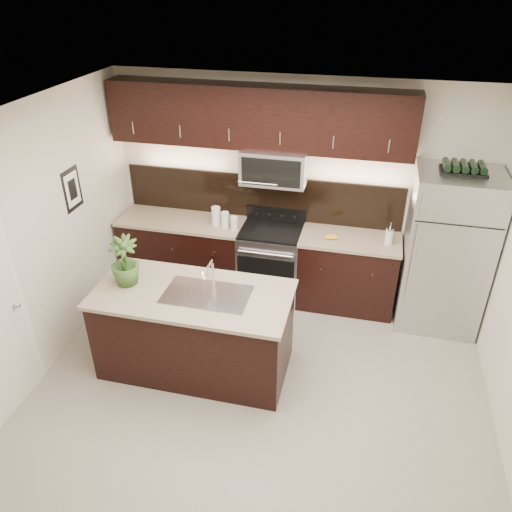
% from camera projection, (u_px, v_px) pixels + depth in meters
% --- Properties ---
extents(ground, '(4.50, 4.50, 0.00)m').
position_uv_depth(ground, '(260.00, 387.00, 5.08)').
color(ground, gray).
rests_on(ground, ground).
extents(room_walls, '(4.52, 4.02, 2.71)m').
position_uv_depth(room_walls, '(247.00, 242.00, 4.22)').
color(room_walls, beige).
rests_on(room_walls, ground).
extents(counter_run, '(3.51, 0.65, 0.94)m').
position_uv_depth(counter_run, '(255.00, 260.00, 6.35)').
color(counter_run, black).
rests_on(counter_run, ground).
extents(upper_fixtures, '(3.49, 0.40, 1.66)m').
position_uv_depth(upper_fixtures, '(260.00, 127.00, 5.63)').
color(upper_fixtures, black).
rests_on(upper_fixtures, counter_run).
extents(island, '(1.96, 0.96, 0.94)m').
position_uv_depth(island, '(195.00, 330.00, 5.13)').
color(island, black).
rests_on(island, ground).
extents(sink_faucet, '(0.84, 0.50, 0.28)m').
position_uv_depth(sink_faucet, '(207.00, 293.00, 4.87)').
color(sink_faucet, silver).
rests_on(sink_faucet, island).
extents(refrigerator, '(0.90, 0.81, 1.87)m').
position_uv_depth(refrigerator, '(445.00, 251.00, 5.62)').
color(refrigerator, '#B2B2B7').
rests_on(refrigerator, ground).
extents(wine_rack, '(0.46, 0.29, 0.11)m').
position_uv_depth(wine_rack, '(464.00, 168.00, 5.12)').
color(wine_rack, black).
rests_on(wine_rack, refrigerator).
extents(plant, '(0.35, 0.35, 0.51)m').
position_uv_depth(plant, '(124.00, 261.00, 4.92)').
color(plant, '#2D4E1F').
rests_on(plant, island).
extents(canisters, '(0.35, 0.17, 0.24)m').
position_uv_depth(canisters, '(223.00, 219.00, 6.08)').
color(canisters, silver).
rests_on(canisters, counter_run).
extents(french_press, '(0.09, 0.09, 0.27)m').
position_uv_depth(french_press, '(389.00, 236.00, 5.70)').
color(french_press, silver).
rests_on(french_press, counter_run).
extents(bananas, '(0.17, 0.14, 0.05)m').
position_uv_depth(bananas, '(328.00, 236.00, 5.86)').
color(bananas, gold).
rests_on(bananas, counter_run).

